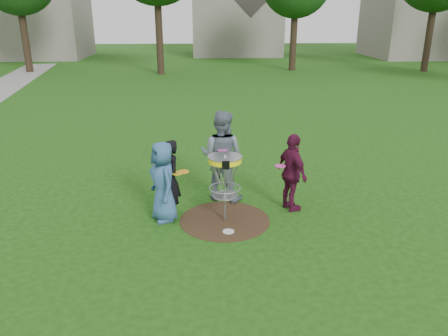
{
  "coord_description": "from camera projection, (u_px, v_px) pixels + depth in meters",
  "views": [
    {
      "loc": [
        -0.44,
        -7.81,
        3.93
      ],
      "look_at": [
        0.0,
        0.3,
        1.0
      ],
      "focal_mm": 35.0,
      "sensor_mm": 36.0,
      "label": 1
    }
  ],
  "objects": [
    {
      "name": "held_discs",
      "position": [
        216.0,
        165.0,
        8.69
      ],
      "size": [
        2.27,
        0.96,
        0.26
      ],
      "color": "gold",
      "rests_on": "ground"
    },
    {
      "name": "player_grey",
      "position": [
        221.0,
        156.0,
        9.4
      ],
      "size": [
        1.17,
        1.05,
        1.98
      ],
      "primitive_type": "imported",
      "rotation": [
        0.0,
        0.0,
        2.76
      ],
      "color": "slate",
      "rests_on": "ground"
    },
    {
      "name": "disc_golf_basket",
      "position": [
        225.0,
        172.0,
        8.35
      ],
      "size": [
        0.66,
        0.67,
        1.38
      ],
      "color": "#9EA0A5",
      "rests_on": "ground"
    },
    {
      "name": "player_black",
      "position": [
        170.0,
        179.0,
        8.66
      ],
      "size": [
        0.56,
        0.67,
        1.58
      ],
      "primitive_type": "imported",
      "rotation": [
        0.0,
        0.0,
        -1.19
      ],
      "color": "black",
      "rests_on": "ground"
    },
    {
      "name": "dirt_patch",
      "position": [
        225.0,
        220.0,
        8.69
      ],
      "size": [
        1.8,
        1.8,
        0.01
      ],
      "primitive_type": "cylinder",
      "color": "#47331E",
      "rests_on": "ground"
    },
    {
      "name": "ground",
      "position": [
        225.0,
        220.0,
        8.7
      ],
      "size": [
        100.0,
        100.0,
        0.0
      ],
      "primitive_type": "plane",
      "color": "#19470F",
      "rests_on": "ground"
    },
    {
      "name": "player_blue",
      "position": [
        163.0,
        182.0,
        8.48
      ],
      "size": [
        0.79,
        0.93,
        1.61
      ],
      "primitive_type": "imported",
      "rotation": [
        0.0,
        0.0,
        -1.15
      ],
      "color": "#325B8B",
      "rests_on": "ground"
    },
    {
      "name": "player_maroon",
      "position": [
        292.0,
        173.0,
        8.9
      ],
      "size": [
        0.72,
        1.04,
        1.63
      ],
      "primitive_type": "imported",
      "rotation": [
        0.0,
        0.0,
        1.95
      ],
      "color": "#53132F",
      "rests_on": "ground"
    },
    {
      "name": "house_row",
      "position": [
        258.0,
        8.0,
        38.59
      ],
      "size": [
        44.5,
        10.65,
        11.62
      ],
      "color": "gray",
      "rests_on": "ground"
    },
    {
      "name": "disc_on_grass",
      "position": [
        228.0,
        232.0,
        8.23
      ],
      "size": [
        0.22,
        0.22,
        0.02
      ],
      "primitive_type": "cylinder",
      "color": "silver",
      "rests_on": "ground"
    }
  ]
}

